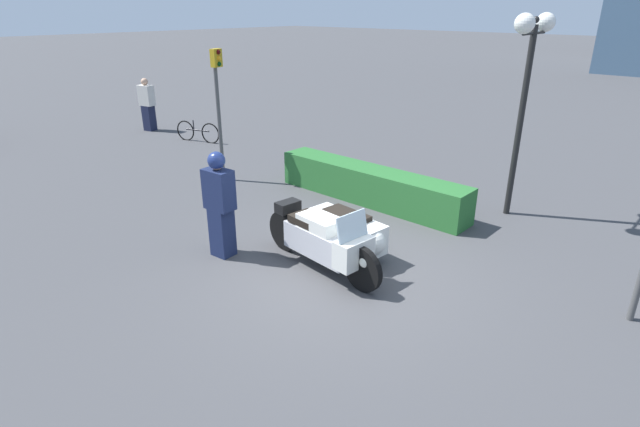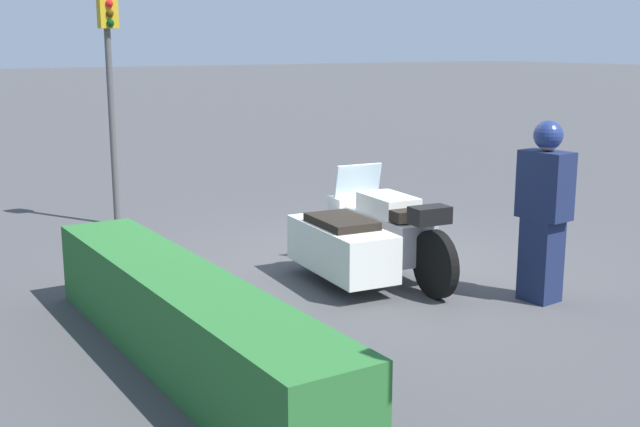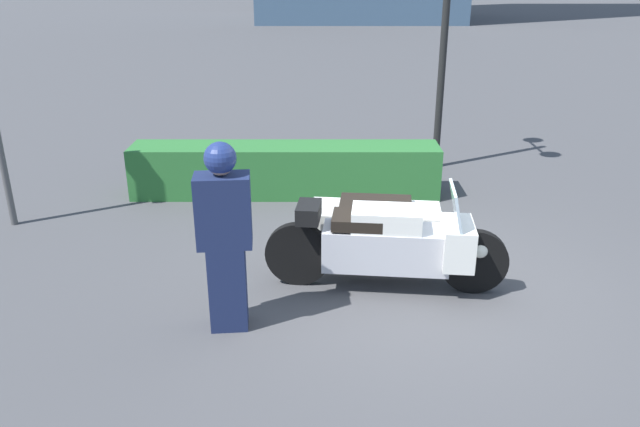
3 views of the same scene
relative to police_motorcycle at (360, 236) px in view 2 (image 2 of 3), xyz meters
The scene contains 5 objects.
ground_plane 0.67m from the police_motorcycle, 41.60° to the right, with size 160.00×160.00×0.00m, color #424244.
police_motorcycle is the anchor object (origin of this frame).
officer_rider 2.03m from the police_motorcycle, 146.29° to the right, with size 0.53×0.35×1.84m.
hedge_bush_curbside 2.94m from the police_motorcycle, 115.96° to the left, with size 4.60×0.71×0.76m, color #28662D.
traffic_light_near 4.59m from the police_motorcycle, 19.40° to the left, with size 0.23×0.27×3.18m.
Camera 2 is at (-7.42, 5.30, 2.58)m, focal length 45.00 mm.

